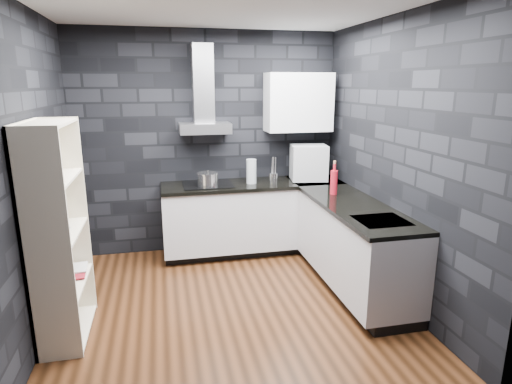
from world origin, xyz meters
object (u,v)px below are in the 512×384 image
object	(u,v)px
utensil_crock	(273,178)
glass_vase	(251,171)
storage_jar	(252,177)
fruit_bowl	(55,233)
appliance_garage	(309,163)
red_bottle	(334,182)
pot	(208,180)
bookshelf	(58,233)

from	to	relation	value
utensil_crock	glass_vase	bearing A→B (deg)	169.48
storage_jar	fruit_bowl	size ratio (longest dim) A/B	0.44
appliance_garage	red_bottle	size ratio (longest dim) A/B	1.65
glass_vase	red_bottle	distance (m)	1.04
appliance_garage	utensil_crock	bearing A→B (deg)	-164.82
pot	utensil_crock	distance (m)	0.80
pot	fruit_bowl	size ratio (longest dim) A/B	1.08
glass_vase	red_bottle	xyz separation A→B (m)	(0.77, -0.71, -0.02)
pot	bookshelf	world-z (taller)	bookshelf
utensil_crock	fruit_bowl	bearing A→B (deg)	-145.85
pot	appliance_garage	distance (m)	1.27
fruit_bowl	appliance_garage	bearing A→B (deg)	30.03
glass_vase	appliance_garage	size ratio (longest dim) A/B	0.68
utensil_crock	bookshelf	bearing A→B (deg)	-147.83
glass_vase	utensil_crock	bearing A→B (deg)	-10.52
pot	glass_vase	xyz separation A→B (m)	(0.54, 0.07, 0.06)
glass_vase	utensil_crock	world-z (taller)	glass_vase
appliance_garage	fruit_bowl	world-z (taller)	appliance_garage
glass_vase	appliance_garage	world-z (taller)	appliance_garage
glass_vase	appliance_garage	distance (m)	0.73
appliance_garage	glass_vase	bearing A→B (deg)	-170.94
pot	appliance_garage	world-z (taller)	appliance_garage
glass_vase	fruit_bowl	xyz separation A→B (m)	(-1.90, -1.51, -0.11)
storage_jar	red_bottle	bearing A→B (deg)	-49.07
red_bottle	glass_vase	bearing A→B (deg)	137.13
appliance_garage	fruit_bowl	bearing A→B (deg)	-141.11
fruit_bowl	glass_vase	bearing A→B (deg)	38.58
pot	storage_jar	distance (m)	0.60
pot	fruit_bowl	xyz separation A→B (m)	(-1.36, -1.44, -0.05)
red_bottle	appliance_garage	bearing A→B (deg)	93.23
utensil_crock	bookshelf	size ratio (longest dim) A/B	0.07
pot	storage_jar	world-z (taller)	pot
bookshelf	utensil_crock	bearing A→B (deg)	26.29
bookshelf	glass_vase	bearing A→B (deg)	30.68
utensil_crock	pot	bearing A→B (deg)	-178.49
glass_vase	storage_jar	bearing A→B (deg)	76.55
pot	red_bottle	xyz separation A→B (m)	(1.30, -0.64, 0.05)
bookshelf	fruit_bowl	distance (m)	0.11
storage_jar	red_bottle	size ratio (longest dim) A/B	0.37
utensil_crock	fruit_bowl	distance (m)	2.61
storage_jar	fruit_bowl	xyz separation A→B (m)	(-1.93, -1.65, -0.01)
appliance_garage	storage_jar	bearing A→B (deg)	178.05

